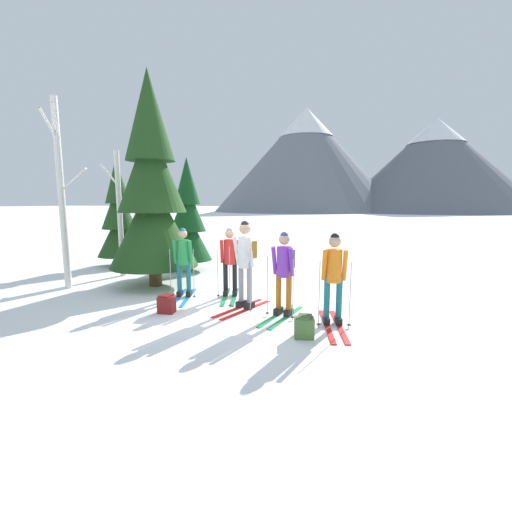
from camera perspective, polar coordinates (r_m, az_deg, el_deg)
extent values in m
plane|color=white|center=(7.92, -2.24, -7.67)|extent=(400.00, 400.00, 0.00)
cube|color=#1E84D1|center=(8.52, -10.85, -6.56)|extent=(0.54, 1.55, 0.02)
cube|color=#1E84D1|center=(8.57, -12.30, -6.53)|extent=(0.54, 1.55, 0.02)
cube|color=black|center=(8.60, -10.73, -5.94)|extent=(0.18, 0.28, 0.12)
cylinder|color=#1E6B7A|center=(8.51, -10.81, -3.15)|extent=(0.11, 0.11, 0.78)
cube|color=black|center=(8.65, -12.17, -5.91)|extent=(0.18, 0.28, 0.12)
cylinder|color=#1E6B7A|center=(8.55, -12.26, -3.13)|extent=(0.11, 0.11, 0.78)
cylinder|color=#238C42|center=(8.43, -11.65, 0.59)|extent=(0.28, 0.28, 0.58)
sphere|color=tan|center=(8.39, -11.74, 3.49)|extent=(0.21, 0.21, 0.21)
sphere|color=#1E6B7A|center=(8.38, -11.75, 3.92)|extent=(0.16, 0.16, 0.16)
cylinder|color=#238C42|center=(8.34, -10.53, 0.64)|extent=(0.13, 0.21, 0.55)
cylinder|color=#238C42|center=(8.41, -12.94, 0.64)|extent=(0.13, 0.21, 0.55)
cylinder|color=#A5A5AD|center=(8.29, -9.99, -2.91)|extent=(0.02, 0.02, 1.17)
cylinder|color=black|center=(8.41, -9.90, -6.40)|extent=(0.07, 0.07, 0.01)
cylinder|color=#A5A5AD|center=(8.40, -13.61, -2.86)|extent=(0.02, 0.02, 1.17)
cylinder|color=black|center=(8.52, -13.49, -6.31)|extent=(0.07, 0.07, 0.01)
cube|color=#4C7238|center=(8.59, -11.42, 0.94)|extent=(0.29, 0.23, 0.36)
cube|color=green|center=(8.45, -3.47, -6.56)|extent=(0.54, 1.54, 0.02)
cube|color=green|center=(8.47, -4.96, -6.54)|extent=(0.54, 1.54, 0.02)
cube|color=black|center=(8.53, -3.42, -5.93)|extent=(0.18, 0.28, 0.12)
cylinder|color=black|center=(8.43, -3.44, -3.11)|extent=(0.11, 0.11, 0.78)
cube|color=black|center=(8.55, -4.90, -5.92)|extent=(0.18, 0.28, 0.12)
cylinder|color=black|center=(8.45, -4.93, -3.10)|extent=(0.11, 0.11, 0.78)
cylinder|color=red|center=(8.34, -4.23, 0.67)|extent=(0.28, 0.28, 0.58)
sphere|color=tan|center=(8.29, -4.26, 3.61)|extent=(0.21, 0.21, 0.21)
sphere|color=gray|center=(8.29, -4.27, 4.04)|extent=(0.16, 0.16, 0.16)
cylinder|color=red|center=(8.27, -3.03, 0.73)|extent=(0.13, 0.21, 0.56)
cylinder|color=red|center=(8.30, -5.51, 0.73)|extent=(0.13, 0.21, 0.56)
cylinder|color=#A5A5AD|center=(8.23, -2.43, -2.86)|extent=(0.02, 0.02, 1.17)
cylinder|color=black|center=(8.35, -2.41, -6.39)|extent=(0.07, 0.07, 0.01)
cylinder|color=#A5A5AD|center=(8.28, -6.17, -2.83)|extent=(0.02, 0.02, 1.17)
cylinder|color=black|center=(8.40, -6.11, -6.34)|extent=(0.07, 0.07, 0.01)
cube|color=maroon|center=(8.51, -4.13, 1.03)|extent=(0.29, 0.23, 0.36)
cube|color=red|center=(7.45, -1.54, -8.64)|extent=(0.60, 1.56, 0.02)
cube|color=red|center=(7.58, -2.87, -8.34)|extent=(0.60, 1.56, 0.02)
cube|color=black|center=(7.51, -1.07, -7.95)|extent=(0.19, 0.28, 0.12)
cylinder|color=gray|center=(7.38, -1.08, -4.38)|extent=(0.11, 0.11, 0.88)
cube|color=black|center=(7.63, -2.40, -7.66)|extent=(0.19, 0.28, 0.12)
cylinder|color=gray|center=(7.51, -2.42, -4.16)|extent=(0.11, 0.11, 0.88)
cylinder|color=white|center=(7.33, -1.78, 0.68)|extent=(0.28, 0.28, 0.66)
sphere|color=tan|center=(7.28, -1.80, 4.45)|extent=(0.24, 0.24, 0.24)
sphere|color=black|center=(7.28, -1.80, 5.01)|extent=(0.18, 0.18, 0.18)
cylinder|color=white|center=(7.17, -0.94, 0.65)|extent=(0.14, 0.22, 0.62)
cylinder|color=white|center=(7.39, -3.17, 0.88)|extent=(0.14, 0.22, 0.62)
cylinder|color=#A5A5AD|center=(7.13, -0.93, -4.04)|extent=(0.02, 0.02, 1.32)
cylinder|color=black|center=(7.28, -0.91, -8.64)|extent=(0.07, 0.07, 0.01)
cylinder|color=#A5A5AD|center=(7.46, -4.25, -3.49)|extent=(0.02, 0.02, 1.32)
cylinder|color=black|center=(7.60, -4.20, -7.90)|extent=(0.07, 0.07, 0.01)
cube|color=#99661E|center=(7.46, -0.98, 1.07)|extent=(0.30, 0.23, 0.36)
cube|color=green|center=(7.01, 4.93, -9.80)|extent=(0.38, 1.54, 0.02)
cube|color=green|center=(7.09, 3.28, -9.55)|extent=(0.38, 1.54, 0.02)
cube|color=black|center=(7.07, 5.26, -9.03)|extent=(0.16, 0.28, 0.12)
cylinder|color=#B76019|center=(6.95, 5.31, -5.61)|extent=(0.11, 0.11, 0.79)
cube|color=black|center=(7.16, 3.62, -8.79)|extent=(0.16, 0.28, 0.12)
cylinder|color=#B76019|center=(7.04, 3.66, -5.42)|extent=(0.11, 0.11, 0.79)
cylinder|color=purple|center=(6.88, 4.54, -0.90)|extent=(0.28, 0.28, 0.59)
sphere|color=tan|center=(6.82, 4.58, 2.71)|extent=(0.21, 0.21, 0.21)
sphere|color=#2D389E|center=(6.81, 4.59, 3.24)|extent=(0.16, 0.16, 0.16)
cylinder|color=purple|center=(6.75, 5.73, -0.95)|extent=(0.11, 0.21, 0.56)
cylinder|color=purple|center=(6.90, 2.97, -0.72)|extent=(0.11, 0.21, 0.56)
cylinder|color=#A5A5AD|center=(6.71, 5.99, -5.46)|extent=(0.02, 0.02, 1.18)
cylinder|color=black|center=(6.86, 5.92, -9.77)|extent=(0.07, 0.07, 0.01)
cylinder|color=#A5A5AD|center=(6.93, 1.83, -4.97)|extent=(0.02, 0.02, 1.18)
cylinder|color=black|center=(7.07, 1.81, -9.16)|extent=(0.07, 0.07, 0.01)
cube|color=#384C99|center=(7.03, 5.10, -0.46)|extent=(0.29, 0.21, 0.36)
cube|color=red|center=(6.69, 13.23, -10.89)|extent=(0.51, 1.73, 0.02)
cube|color=red|center=(6.66, 11.33, -10.93)|extent=(0.51, 1.73, 0.02)
cube|color=black|center=(6.76, 13.11, -10.05)|extent=(0.17, 0.28, 0.12)
cylinder|color=#1E6B7A|center=(6.64, 13.24, -6.45)|extent=(0.11, 0.11, 0.80)
cube|color=black|center=(6.73, 11.23, -10.08)|extent=(0.17, 0.28, 0.12)
cylinder|color=#1E6B7A|center=(6.61, 11.34, -6.47)|extent=(0.11, 0.11, 0.80)
cylinder|color=orange|center=(6.50, 12.46, -1.52)|extent=(0.28, 0.28, 0.60)
sphere|color=tan|center=(6.44, 12.58, 2.34)|extent=(0.22, 0.22, 0.22)
sphere|color=black|center=(6.43, 12.60, 2.91)|extent=(0.16, 0.16, 0.16)
cylinder|color=orange|center=(6.47, 14.12, -1.48)|extent=(0.12, 0.21, 0.57)
cylinder|color=orange|center=(6.41, 10.95, -1.46)|extent=(0.12, 0.21, 0.57)
cylinder|color=#A5A5AD|center=(6.48, 14.93, -6.17)|extent=(0.02, 0.02, 1.20)
cylinder|color=black|center=(6.63, 14.75, -10.68)|extent=(0.07, 0.07, 0.01)
cylinder|color=#A5A5AD|center=(6.39, 10.15, -6.20)|extent=(0.02, 0.02, 1.20)
cylinder|color=black|center=(6.55, 10.02, -10.77)|extent=(0.07, 0.07, 0.01)
cylinder|color=#51381E|center=(9.84, -15.95, -1.57)|extent=(0.33, 0.33, 1.07)
cone|color=#1E4219|center=(9.72, -16.22, 5.02)|extent=(2.29, 2.29, 2.26)
cone|color=#1E4219|center=(9.74, -16.59, 13.43)|extent=(1.75, 1.75, 2.26)
cone|color=#1E4219|center=(9.94, -16.93, 20.96)|extent=(1.25, 1.25, 2.26)
cylinder|color=#51381E|center=(13.39, -20.92, 0.05)|extent=(0.22, 0.22, 0.72)
cone|color=#1E4219|center=(13.31, -21.09, 3.28)|extent=(1.53, 1.53, 1.51)
cone|color=#1E4219|center=(13.27, -21.32, 7.38)|extent=(1.17, 1.17, 1.51)
cone|color=#1E4219|center=(13.29, -21.52, 11.16)|extent=(0.84, 0.84, 1.51)
cylinder|color=#51381E|center=(11.85, -10.72, -0.60)|extent=(0.22, 0.22, 0.71)
cone|color=#14471E|center=(11.75, -10.83, 2.99)|extent=(1.51, 1.51, 1.49)
cone|color=#14471E|center=(11.70, -10.96, 7.58)|extent=(1.15, 1.15, 1.49)
cone|color=#14471E|center=(11.72, -11.08, 11.80)|extent=(0.82, 0.82, 1.49)
cylinder|color=silver|center=(10.30, -28.84, 8.50)|extent=(0.17, 0.17, 4.78)
cylinder|color=silver|center=(10.01, -27.35, 10.86)|extent=(0.87, 0.08, 0.57)
cylinder|color=silver|center=(10.17, -29.64, 18.49)|extent=(0.46, 0.51, 0.70)
cylinder|color=silver|center=(10.26, -30.43, 17.81)|extent=(0.13, 0.55, 0.68)
cylinder|color=silver|center=(11.40, -21.10, 6.26)|extent=(0.15, 0.15, 3.73)
cylinder|color=silver|center=(11.69, -19.65, 7.54)|extent=(0.14, 0.86, 0.53)
cylinder|color=silver|center=(11.48, -22.56, 11.97)|extent=(0.47, 0.26, 0.65)
cube|color=maroon|center=(7.46, -14.21, -7.61)|extent=(0.35, 0.29, 0.34)
cube|color=maroon|center=(7.41, -14.26, -6.19)|extent=(0.22, 0.28, 0.04)
cube|color=#4C7238|center=(6.01, 7.75, -11.39)|extent=(0.37, 0.31, 0.34)
cube|color=#39562A|center=(5.95, 7.79, -9.67)|extent=(0.22, 0.28, 0.04)
cone|color=slate|center=(93.02, 7.99, 15.01)|extent=(45.91, 45.91, 25.45)
cone|color=white|center=(94.49, 8.12, 20.52)|extent=(13.59, 13.59, 7.17)
cone|color=slate|center=(93.74, 26.76, 12.86)|extent=(44.10, 44.10, 21.26)
cone|color=white|center=(94.74, 27.09, 17.50)|extent=(12.69, 12.69, 5.83)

